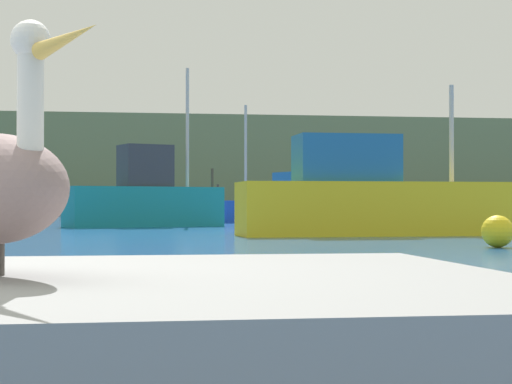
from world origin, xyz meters
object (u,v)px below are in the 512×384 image
object	(u,v)px
fishing_boat_teal	(145,198)
mooring_buoy	(498,231)
fishing_boat_blue	(293,205)
fishing_boat_yellow	(369,199)

from	to	relation	value
fishing_boat_teal	mooring_buoy	bearing A→B (deg)	-88.66
mooring_buoy	fishing_boat_blue	bearing A→B (deg)	88.37
mooring_buoy	fishing_boat_yellow	bearing A→B (deg)	95.64
fishing_boat_teal	fishing_boat_yellow	world-z (taller)	fishing_boat_teal
fishing_boat_yellow	fishing_boat_blue	bearing A→B (deg)	84.16
fishing_boat_blue	mooring_buoy	world-z (taller)	fishing_boat_blue
fishing_boat_yellow	mooring_buoy	bearing A→B (deg)	-85.82
fishing_boat_yellow	mooring_buoy	size ratio (longest dim) A/B	11.65
fishing_boat_yellow	mooring_buoy	xyz separation A→B (m)	(0.64, -6.52, -0.63)
fishing_boat_yellow	mooring_buoy	world-z (taller)	fishing_boat_yellow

